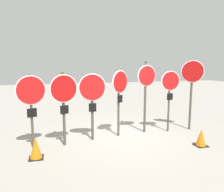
{
  "coord_description": "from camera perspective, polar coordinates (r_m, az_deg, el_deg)",
  "views": [
    {
      "loc": [
        -2.15,
        -6.9,
        2.51
      ],
      "look_at": [
        -0.31,
        0.0,
        1.42
      ],
      "focal_mm": 35.0,
      "sensor_mm": 36.0,
      "label": 1
    }
  ],
  "objects": [
    {
      "name": "ground_plane",
      "position": [
        7.65,
        2.27,
        -10.48
      ],
      "size": [
        40.0,
        40.0,
        0.0
      ],
      "primitive_type": "plane",
      "color": "gray"
    },
    {
      "name": "stop_sign_3",
      "position": [
        7.33,
        2.02,
        1.68
      ],
      "size": [
        0.64,
        0.45,
        2.26
      ],
      "rotation": [
        0.0,
        0.0,
        0.6
      ],
      "color": "#474238",
      "rests_on": "ground"
    },
    {
      "name": "stop_sign_6",
      "position": [
        8.56,
        20.18,
        3.83
      ],
      "size": [
        0.75,
        0.38,
        2.61
      ],
      "rotation": [
        0.0,
        0.0,
        -0.45
      ],
      "color": "#474238",
      "rests_on": "ground"
    },
    {
      "name": "stop_sign_2",
      "position": [
        6.97,
        -5.16,
        0.33
      ],
      "size": [
        0.88,
        0.15,
        2.18
      ],
      "rotation": [
        0.0,
        0.0,
        -0.03
      ],
      "color": "#474238",
      "rests_on": "ground"
    },
    {
      "name": "stop_sign_0",
      "position": [
        6.68,
        -20.4,
        -0.14
      ],
      "size": [
        0.82,
        0.29,
        2.18
      ],
      "rotation": [
        0.0,
        0.0,
        0.31
      ],
      "color": "#474238",
      "rests_on": "ground"
    },
    {
      "name": "stop_sign_4",
      "position": [
        7.82,
        8.9,
        2.9
      ],
      "size": [
        0.74,
        0.21,
        2.56
      ],
      "rotation": [
        0.0,
        0.0,
        0.21
      ],
      "color": "#474238",
      "rests_on": "ground"
    },
    {
      "name": "stop_sign_5",
      "position": [
        8.08,
        14.92,
        2.01
      ],
      "size": [
        0.7,
        0.14,
        2.23
      ],
      "rotation": [
        0.0,
        0.0,
        -0.05
      ],
      "color": "#474238",
      "rests_on": "ground"
    },
    {
      "name": "traffic_cone_0",
      "position": [
        7.28,
        22.24,
        -10.02
      ],
      "size": [
        0.36,
        0.36,
        0.53
      ],
      "color": "black",
      "rests_on": "ground"
    },
    {
      "name": "stop_sign_1",
      "position": [
        6.63,
        -12.48,
        -0.01
      ],
      "size": [
        0.81,
        0.26,
        2.24
      ],
      "rotation": [
        0.0,
        0.0,
        0.28
      ],
      "color": "#474238",
      "rests_on": "ground"
    },
    {
      "name": "traffic_cone_1",
      "position": [
        6.25,
        -19.3,
        -12.7
      ],
      "size": [
        0.37,
        0.37,
        0.58
      ],
      "color": "black",
      "rests_on": "ground"
    }
  ]
}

